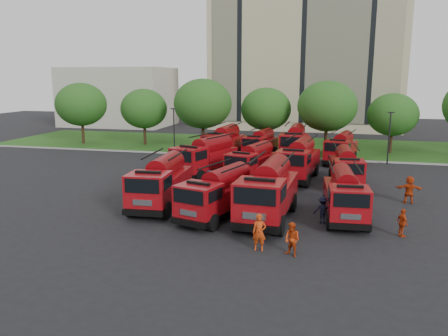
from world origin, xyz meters
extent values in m
plane|color=black|center=(0.00, 0.00, 0.00)|extent=(140.00, 140.00, 0.00)
cube|color=#144813|center=(0.00, 26.00, 0.06)|extent=(70.00, 16.00, 0.12)
cube|color=gray|center=(0.00, 17.90, 0.07)|extent=(70.00, 0.30, 0.14)
cube|color=tan|center=(2.00, 48.00, 12.50)|extent=(30.00, 14.00, 25.00)
cube|color=black|center=(2.00, 40.90, 12.50)|extent=(28.00, 0.15, 22.00)
cube|color=#ACA998|center=(-30.00, 44.00, 5.00)|extent=(18.00, 12.00, 10.00)
cylinder|color=#382314|center=(-24.00, 22.00, 1.31)|extent=(0.36, 0.36, 2.62)
ellipsoid|color=#1C4E16|center=(-24.00, 22.00, 5.03)|extent=(6.30, 6.30, 5.36)
cylinder|color=#382314|center=(-16.00, 23.00, 1.19)|extent=(0.36, 0.36, 2.38)
ellipsoid|color=#1C4E16|center=(-16.00, 23.00, 4.56)|extent=(5.71, 5.71, 4.86)
cylinder|color=#382314|center=(-8.00, 21.50, 1.40)|extent=(0.36, 0.36, 2.80)
ellipsoid|color=#1C4E16|center=(-8.00, 21.50, 5.36)|extent=(6.72, 6.72, 5.71)
cylinder|color=#382314|center=(-1.00, 24.00, 1.22)|extent=(0.36, 0.36, 2.45)
ellipsoid|color=#1C4E16|center=(-1.00, 24.00, 4.69)|extent=(5.88, 5.88, 5.00)
cylinder|color=#382314|center=(6.00, 22.50, 1.36)|extent=(0.36, 0.36, 2.73)
ellipsoid|color=#1C4E16|center=(6.00, 22.50, 5.23)|extent=(6.55, 6.55, 5.57)
cylinder|color=#382314|center=(13.00, 23.50, 1.14)|extent=(0.36, 0.36, 2.27)
ellipsoid|color=#1C4E16|center=(13.00, 23.50, 4.36)|extent=(5.46, 5.46, 4.64)
cylinder|color=black|center=(-10.00, 17.20, 2.50)|extent=(0.14, 0.14, 5.00)
cube|color=black|center=(-10.00, 17.20, 5.05)|extent=(0.60, 0.25, 0.12)
cylinder|color=black|center=(12.00, 17.20, 2.50)|extent=(0.14, 0.14, 5.00)
cube|color=black|center=(12.00, 17.20, 5.05)|extent=(0.60, 0.25, 0.12)
cube|color=black|center=(-4.18, -1.29, 0.64)|extent=(2.68, 7.03, 0.30)
cube|color=black|center=(-3.97, -4.78, 0.59)|extent=(2.47, 0.40, 0.34)
cube|color=#8F040A|center=(-4.04, -3.65, 1.75)|extent=(2.54, 2.31, 1.92)
cube|color=black|center=(-3.97, -4.75, 2.19)|extent=(2.07, 0.18, 0.84)
cube|color=#8F040A|center=(-4.25, -0.20, 1.43)|extent=(2.69, 4.67, 1.28)
cylinder|color=#630408|center=(-4.25, -0.20, 2.48)|extent=(1.73, 4.22, 1.48)
cylinder|color=black|center=(-5.16, -3.91, 0.54)|extent=(0.41, 1.10, 1.08)
cylinder|color=black|center=(-2.90, -3.78, 0.54)|extent=(0.41, 1.10, 1.08)
cylinder|color=black|center=(-5.42, 0.42, 0.54)|extent=(0.41, 1.10, 1.08)
cylinder|color=black|center=(-3.16, 0.55, 0.54)|extent=(0.41, 1.10, 1.08)
cube|color=black|center=(0.03, -2.65, 0.59)|extent=(3.78, 6.68, 0.27)
cube|color=black|center=(-0.88, -5.74, 0.54)|extent=(2.24, 0.85, 0.32)
cube|color=#8F040A|center=(-0.58, -4.74, 1.61)|extent=(2.69, 2.54, 1.77)
cube|color=black|center=(-0.87, -5.71, 2.02)|extent=(1.84, 0.58, 0.77)
cube|color=#8F040A|center=(0.30, -1.69, 1.31)|extent=(3.30, 4.62, 1.18)
cylinder|color=#630408|center=(0.30, -1.69, 2.28)|extent=(2.37, 4.04, 1.36)
cylinder|color=black|center=(-1.63, -4.62, 0.50)|extent=(0.58, 1.05, 1.00)
cylinder|color=black|center=(0.37, -5.20, 0.50)|extent=(0.58, 1.05, 1.00)
cylinder|color=black|center=(-0.52, -0.79, 0.50)|extent=(0.58, 1.05, 1.00)
cylinder|color=black|center=(1.48, -1.37, 0.50)|extent=(0.58, 1.05, 1.00)
cube|color=black|center=(3.00, -2.25, 0.68)|extent=(2.83, 7.47, 0.31)
cube|color=black|center=(2.79, -5.97, 0.63)|extent=(2.63, 0.41, 0.37)
cube|color=#8F040A|center=(2.86, -4.76, 1.86)|extent=(2.70, 2.45, 2.04)
cube|color=black|center=(2.79, -5.94, 2.33)|extent=(2.20, 0.18, 0.89)
cube|color=#8F040A|center=(3.07, -1.10, 1.52)|extent=(2.84, 4.96, 1.36)
cylinder|color=#630408|center=(3.07, -1.10, 2.63)|extent=(1.83, 4.49, 1.57)
cylinder|color=black|center=(1.64, -4.90, 0.58)|extent=(0.43, 1.17, 1.15)
cylinder|color=black|center=(4.05, -5.04, 0.58)|extent=(0.43, 1.17, 1.15)
cylinder|color=black|center=(1.91, -0.30, 0.58)|extent=(0.43, 1.17, 1.15)
cylinder|color=black|center=(4.32, -0.44, 0.58)|extent=(0.43, 1.17, 1.15)
cube|color=black|center=(7.43, -1.11, 0.57)|extent=(2.49, 6.31, 0.26)
cube|color=black|center=(7.67, -4.24, 0.53)|extent=(2.22, 0.39, 0.31)
cube|color=#8F040A|center=(7.59, -3.23, 1.57)|extent=(2.30, 2.10, 1.72)
cube|color=black|center=(7.67, -4.21, 1.96)|extent=(1.85, 0.18, 0.75)
cube|color=#8F040A|center=(7.36, -0.15, 1.28)|extent=(2.46, 4.21, 1.15)
cylinder|color=#630408|center=(7.36, -0.15, 2.22)|extent=(1.60, 3.79, 1.32)
cylinder|color=black|center=(6.60, -3.48, 0.49)|extent=(0.38, 0.99, 0.97)
cylinder|color=black|center=(8.62, -3.33, 0.49)|extent=(0.38, 0.99, 0.97)
cylinder|color=black|center=(6.30, 0.39, 0.49)|extent=(0.38, 0.99, 0.97)
cylinder|color=black|center=(8.33, 0.55, 0.49)|extent=(0.38, 0.99, 0.97)
cube|color=black|center=(-3.90, 8.21, 0.66)|extent=(4.37, 7.43, 0.30)
cube|color=black|center=(-5.00, 4.80, 0.60)|extent=(2.48, 1.01, 0.35)
cube|color=#8F040A|center=(-4.64, 5.91, 1.79)|extent=(3.03, 2.87, 1.97)
cube|color=black|center=(-4.99, 4.83, 2.24)|extent=(2.03, 0.70, 0.86)
cube|color=#8F040A|center=(-3.56, 9.26, 1.46)|extent=(3.77, 5.17, 1.31)
cylinder|color=#630408|center=(-3.56, 9.26, 2.53)|extent=(2.74, 4.49, 1.51)
cylinder|color=black|center=(-5.81, 6.07, 0.55)|extent=(0.68, 1.16, 1.11)
cylinder|color=black|center=(-3.60, 5.36, 0.55)|extent=(0.68, 1.16, 1.11)
cylinder|color=black|center=(-4.45, 10.29, 0.55)|extent=(0.68, 1.16, 1.11)
cylinder|color=black|center=(-2.24, 9.58, 0.55)|extent=(0.68, 1.16, 1.11)
cube|color=black|center=(0.24, 7.93, 0.58)|extent=(3.55, 6.56, 0.27)
cube|color=black|center=(-0.55, 4.87, 0.54)|extent=(2.22, 0.77, 0.31)
cube|color=#8F040A|center=(-0.30, 5.86, 1.58)|extent=(2.61, 2.45, 1.74)
cube|color=black|center=(-0.55, 4.89, 1.99)|extent=(1.83, 0.51, 0.76)
cube|color=#8F040A|center=(0.48, 8.88, 1.29)|extent=(3.14, 4.52, 1.16)
cylinder|color=#630408|center=(0.48, 8.88, 2.24)|extent=(2.23, 3.96, 1.34)
cylinder|color=black|center=(-1.34, 5.94, 0.49)|extent=(0.55, 1.03, 0.98)
cylinder|color=black|center=(0.65, 5.43, 0.49)|extent=(0.55, 1.03, 0.98)
cylinder|color=black|center=(-0.35, 9.75, 0.49)|extent=(0.55, 1.03, 0.98)
cylinder|color=black|center=(1.63, 9.23, 0.49)|extent=(0.55, 1.03, 0.98)
cube|color=black|center=(4.02, 8.63, 0.65)|extent=(3.14, 7.26, 0.30)
cube|color=black|center=(3.59, 5.09, 0.60)|extent=(2.52, 0.55, 0.35)
cube|color=#8F040A|center=(3.72, 6.23, 1.78)|extent=(2.71, 2.49, 1.96)
cube|color=black|center=(3.59, 5.12, 2.23)|extent=(2.10, 0.30, 0.85)
cube|color=#8F040A|center=(4.15, 9.72, 1.46)|extent=(3.00, 4.88, 1.31)
cylinder|color=#630408|center=(4.15, 9.72, 2.52)|extent=(2.00, 4.37, 1.51)
cylinder|color=black|center=(2.55, 6.17, 0.55)|extent=(0.48, 1.14, 1.10)
cylinder|color=black|center=(4.85, 5.89, 0.55)|extent=(0.48, 1.14, 1.10)
cylinder|color=black|center=(3.09, 10.56, 0.55)|extent=(0.48, 1.14, 1.10)
cylinder|color=black|center=(5.38, 10.28, 0.55)|extent=(0.48, 1.14, 1.10)
cube|color=black|center=(7.75, 7.25, 0.58)|extent=(2.42, 6.32, 0.27)
cube|color=black|center=(7.94, 4.11, 0.53)|extent=(2.23, 0.36, 0.31)
cube|color=#8F040A|center=(7.88, 5.13, 1.57)|extent=(2.29, 2.08, 1.73)
cube|color=black|center=(7.94, 4.14, 1.97)|extent=(1.86, 0.16, 0.75)
cube|color=#8F040A|center=(7.69, 8.23, 1.29)|extent=(2.42, 4.21, 1.15)
cylinder|color=#630408|center=(7.69, 8.23, 2.23)|extent=(1.56, 3.80, 1.33)
cylinder|color=black|center=(6.87, 4.89, 0.49)|extent=(0.37, 0.99, 0.98)
cylinder|color=black|center=(8.91, 5.01, 0.49)|extent=(0.37, 0.99, 0.98)
cylinder|color=black|center=(6.63, 8.78, 0.49)|extent=(0.37, 0.99, 0.98)
cylinder|color=black|center=(8.67, 8.91, 0.49)|extent=(0.37, 0.99, 0.98)
cube|color=black|center=(-4.24, 16.37, 0.67)|extent=(2.87, 7.40, 0.31)
cube|color=black|center=(-4.49, 12.70, 0.62)|extent=(2.60, 0.43, 0.36)
cube|color=#8F040A|center=(-4.41, 13.89, 1.84)|extent=(2.69, 2.45, 2.02)
cube|color=black|center=(-4.49, 12.73, 2.31)|extent=(2.18, 0.20, 0.88)
cube|color=#8F040A|center=(-4.17, 17.51, 1.50)|extent=(2.86, 4.93, 1.35)
cylinder|color=#630408|center=(-4.17, 17.51, 2.60)|extent=(1.85, 4.45, 1.56)
cylinder|color=black|center=(-5.62, 13.76, 0.57)|extent=(0.44, 1.16, 1.14)
cylinder|color=black|center=(-3.24, 13.60, 0.57)|extent=(0.44, 1.16, 1.14)
cylinder|color=black|center=(-5.31, 18.31, 0.57)|extent=(0.44, 1.16, 1.14)
cylinder|color=black|center=(-2.93, 18.15, 0.57)|extent=(0.44, 1.16, 1.14)
cube|color=black|center=(-0.66, 18.12, 0.57)|extent=(3.00, 6.41, 0.26)
cube|color=black|center=(-1.16, 15.03, 0.53)|extent=(2.21, 0.57, 0.31)
cube|color=#8F040A|center=(-1.00, 16.03, 1.56)|extent=(2.44, 2.26, 1.72)
cube|color=black|center=(-1.16, 15.06, 1.96)|extent=(1.83, 0.34, 0.75)
cube|color=#8F040A|center=(-0.50, 19.08, 1.28)|extent=(2.79, 4.35, 1.15)
cylinder|color=#630408|center=(-0.50, 19.08, 2.21)|extent=(1.90, 3.87, 1.32)
cylinder|color=black|center=(-2.03, 16.02, 0.48)|extent=(0.46, 1.01, 0.97)
cylinder|color=black|center=(-0.03, 15.69, 0.48)|extent=(0.46, 1.01, 0.97)
cylinder|color=black|center=(-1.40, 19.85, 0.48)|extent=(0.46, 1.01, 0.97)
cylinder|color=black|center=(0.60, 19.52, 0.48)|extent=(0.46, 1.01, 0.97)
cube|color=black|center=(3.00, 17.62, 0.69)|extent=(2.48, 7.47, 0.32)
cube|color=black|center=(3.02, 13.84, 0.64)|extent=(2.67, 0.28, 0.37)
cube|color=#8F040A|center=(3.01, 15.07, 1.89)|extent=(2.62, 2.36, 2.08)
cube|color=black|center=(3.02, 13.87, 2.37)|extent=(2.24, 0.06, 0.91)
cube|color=#8F040A|center=(3.00, 18.80, 1.55)|extent=(2.63, 4.91, 1.39)
cylinder|color=#630408|center=(3.00, 18.80, 2.68)|extent=(1.62, 4.48, 1.60)
cylinder|color=black|center=(1.79, 14.85, 0.59)|extent=(0.38, 1.17, 1.17)
cylinder|color=black|center=(4.24, 14.86, 0.59)|extent=(0.38, 1.17, 1.17)
cylinder|color=black|center=(1.77, 19.54, 0.59)|extent=(0.38, 1.17, 1.17)
cylinder|color=black|center=(4.22, 19.55, 0.59)|extent=(0.38, 1.17, 1.17)
cube|color=black|center=(7.59, 16.84, 0.59)|extent=(3.33, 6.64, 0.27)
cube|color=black|center=(6.93, 13.69, 0.54)|extent=(2.27, 0.68, 0.32)
cube|color=#8F040A|center=(7.15, 14.71, 1.61)|extent=(2.58, 2.40, 1.77)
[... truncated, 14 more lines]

